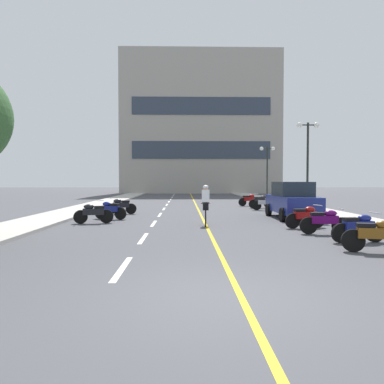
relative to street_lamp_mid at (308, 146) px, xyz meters
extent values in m
plane|color=#47474C|center=(-7.31, 3.67, -4.11)|extent=(140.00, 140.00, 0.00)
cube|color=#B7B2A8|center=(-14.51, 6.67, -4.05)|extent=(2.40, 72.00, 0.12)
cube|color=#B7B2A8|center=(-0.11, 6.67, -4.05)|extent=(2.40, 72.00, 0.12)
cube|color=silver|center=(-9.31, -15.33, -4.11)|extent=(0.14, 2.20, 0.01)
cube|color=silver|center=(-9.31, -11.33, -4.11)|extent=(0.14, 2.20, 0.01)
cube|color=silver|center=(-9.31, -7.33, -4.11)|extent=(0.14, 2.20, 0.01)
cube|color=silver|center=(-9.31, -3.33, -4.11)|extent=(0.14, 2.20, 0.01)
cube|color=silver|center=(-9.31, 0.67, -4.11)|extent=(0.14, 2.20, 0.01)
cube|color=silver|center=(-9.31, 4.67, -4.11)|extent=(0.14, 2.20, 0.01)
cube|color=silver|center=(-9.31, 8.67, -4.11)|extent=(0.14, 2.20, 0.01)
cube|color=silver|center=(-9.31, 12.67, -4.11)|extent=(0.14, 2.20, 0.01)
cube|color=silver|center=(-9.31, 16.67, -4.11)|extent=(0.14, 2.20, 0.01)
cube|color=silver|center=(-9.31, 20.67, -4.11)|extent=(0.14, 2.20, 0.01)
cube|color=silver|center=(-9.31, 24.67, -4.11)|extent=(0.14, 2.20, 0.01)
cube|color=silver|center=(-9.31, 28.67, -4.11)|extent=(0.14, 2.20, 0.01)
cube|color=gold|center=(-7.06, 6.67, -4.11)|extent=(0.12, 66.00, 0.01)
cube|color=#9E998E|center=(-5.53, 30.88, 6.19)|extent=(23.24, 6.43, 20.61)
cube|color=#2D3847|center=(-5.53, 27.62, 2.07)|extent=(19.52, 0.10, 2.47)
cube|color=#2D3847|center=(-5.53, 27.62, 8.25)|extent=(19.52, 0.10, 2.47)
cylinder|color=black|center=(0.00, 0.00, -1.25)|extent=(0.14, 0.14, 5.48)
cylinder|color=black|center=(0.00, 0.00, 1.34)|extent=(1.10, 0.08, 0.08)
sphere|color=white|center=(-0.55, 0.00, 1.34)|extent=(0.36, 0.36, 0.36)
sphere|color=white|center=(0.55, 0.00, 1.34)|extent=(0.36, 0.36, 0.36)
cylinder|color=black|center=(-0.02, 11.13, -1.52)|extent=(0.14, 0.14, 4.95)
cylinder|color=black|center=(-0.02, 11.13, 0.81)|extent=(1.10, 0.08, 0.08)
sphere|color=white|center=(-0.57, 11.13, 0.81)|extent=(0.36, 0.36, 0.36)
sphere|color=white|center=(0.53, 11.13, 0.81)|extent=(0.36, 0.36, 0.36)
cylinder|color=black|center=(-3.46, -3.97, -3.79)|extent=(0.22, 0.64, 0.64)
cylinder|color=black|center=(-1.76, -3.98, -3.79)|extent=(0.22, 0.64, 0.64)
cylinder|color=black|center=(-3.47, -6.77, -3.79)|extent=(0.22, 0.64, 0.64)
cylinder|color=black|center=(-1.77, -6.78, -3.79)|extent=(0.22, 0.64, 0.64)
cube|color=navy|center=(-2.62, -5.38, -3.39)|extent=(1.71, 4.20, 0.80)
cube|color=#1E2833|center=(-2.62, -5.38, -2.64)|extent=(1.57, 2.20, 0.70)
cylinder|color=black|center=(-3.52, -13.68, -3.81)|extent=(0.61, 0.25, 0.60)
cube|color=brown|center=(-2.99, -13.81, -3.59)|extent=(0.94, 0.50, 0.28)
ellipsoid|color=brown|center=(-2.80, -13.86, -3.37)|extent=(0.49, 0.34, 0.22)
cube|color=black|center=(-3.23, -13.75, -3.39)|extent=(0.49, 0.34, 0.10)
cylinder|color=black|center=(-2.16, -12.24, -3.81)|extent=(0.61, 0.16, 0.60)
cylinder|color=black|center=(-3.26, -12.36, -3.81)|extent=(0.61, 0.16, 0.60)
cube|color=navy|center=(-2.71, -12.30, -3.59)|extent=(0.92, 0.37, 0.28)
ellipsoid|color=navy|center=(-2.51, -12.28, -3.37)|extent=(0.46, 0.29, 0.22)
cube|color=black|center=(-2.96, -12.33, -3.39)|extent=(0.46, 0.29, 0.10)
cylinder|color=silver|center=(-2.16, -12.24, -3.21)|extent=(0.09, 0.60, 0.03)
cylinder|color=black|center=(-2.52, -10.66, -3.81)|extent=(0.61, 0.15, 0.60)
cylinder|color=black|center=(-3.62, -10.56, -3.81)|extent=(0.61, 0.15, 0.60)
cube|color=#590C59|center=(-3.07, -10.61, -3.59)|extent=(0.92, 0.36, 0.28)
ellipsoid|color=#590C59|center=(-2.87, -10.63, -3.37)|extent=(0.46, 0.28, 0.22)
cube|color=black|center=(-3.32, -10.59, -3.39)|extent=(0.46, 0.28, 0.10)
cylinder|color=silver|center=(-2.52, -10.66, -3.21)|extent=(0.08, 0.60, 0.03)
cylinder|color=black|center=(-2.66, -8.86, -3.81)|extent=(0.61, 0.23, 0.60)
cylinder|color=black|center=(-3.73, -9.10, -3.81)|extent=(0.61, 0.23, 0.60)
cube|color=maroon|center=(-3.20, -8.98, -3.59)|extent=(0.94, 0.47, 0.28)
ellipsoid|color=maroon|center=(-3.00, -8.94, -3.37)|extent=(0.48, 0.33, 0.22)
cube|color=black|center=(-3.44, -9.04, -3.39)|extent=(0.48, 0.33, 0.10)
cylinder|color=silver|center=(-2.66, -8.86, -3.21)|extent=(0.16, 0.59, 0.03)
cylinder|color=black|center=(-12.49, -7.35, -3.81)|extent=(0.61, 0.19, 0.60)
cylinder|color=black|center=(-11.40, -7.19, -3.81)|extent=(0.61, 0.19, 0.60)
cube|color=black|center=(-11.94, -7.27, -3.59)|extent=(0.93, 0.41, 0.28)
ellipsoid|color=black|center=(-12.14, -7.30, -3.37)|extent=(0.47, 0.30, 0.22)
cube|color=black|center=(-11.69, -7.24, -3.39)|extent=(0.47, 0.30, 0.10)
cylinder|color=silver|center=(-12.49, -7.35, -3.21)|extent=(0.12, 0.60, 0.03)
cylinder|color=black|center=(-12.08, -5.39, -3.81)|extent=(0.60, 0.29, 0.60)
cylinder|color=black|center=(-11.04, -5.76, -3.81)|extent=(0.60, 0.29, 0.60)
cube|color=navy|center=(-11.56, -5.58, -3.59)|extent=(0.94, 0.56, 0.28)
ellipsoid|color=navy|center=(-11.75, -5.51, -3.37)|extent=(0.49, 0.37, 0.22)
cube|color=black|center=(-11.32, -5.66, -3.39)|extent=(0.49, 0.37, 0.10)
cylinder|color=silver|center=(-12.08, -5.39, -3.21)|extent=(0.23, 0.58, 0.03)
cylinder|color=black|center=(-12.04, -3.03, -3.81)|extent=(0.61, 0.16, 0.60)
cylinder|color=black|center=(-10.95, -2.92, -3.81)|extent=(0.61, 0.16, 0.60)
cube|color=black|center=(-11.49, -2.98, -3.59)|extent=(0.92, 0.36, 0.28)
ellipsoid|color=black|center=(-11.69, -2.99, -3.37)|extent=(0.46, 0.28, 0.22)
cube|color=black|center=(-11.24, -2.95, -3.39)|extent=(0.46, 0.28, 0.10)
cylinder|color=silver|center=(-12.04, -3.03, -3.21)|extent=(0.09, 0.60, 0.03)
cylinder|color=black|center=(-2.33, -0.76, -3.81)|extent=(0.60, 0.26, 0.60)
cylinder|color=black|center=(-3.39, -0.46, -3.81)|extent=(0.60, 0.26, 0.60)
cube|color=#B2B2B7|center=(-2.86, -0.61, -3.59)|extent=(0.94, 0.52, 0.28)
ellipsoid|color=#B2B2B7|center=(-2.67, -0.67, -3.37)|extent=(0.49, 0.35, 0.22)
cube|color=black|center=(-3.10, -0.54, -3.39)|extent=(0.49, 0.35, 0.10)
cylinder|color=silver|center=(-2.33, -0.76, -3.21)|extent=(0.20, 0.58, 0.03)
cylinder|color=black|center=(-2.25, 1.23, -3.81)|extent=(0.61, 0.22, 0.60)
cylinder|color=black|center=(-3.33, 1.01, -3.81)|extent=(0.61, 0.22, 0.60)
cube|color=black|center=(-2.79, 1.12, -3.59)|extent=(0.94, 0.45, 0.28)
ellipsoid|color=black|center=(-2.59, 1.16, -3.37)|extent=(0.48, 0.32, 0.22)
cube|color=black|center=(-3.03, 1.07, -3.39)|extent=(0.48, 0.32, 0.10)
cylinder|color=silver|center=(-2.25, 1.23, -3.21)|extent=(0.15, 0.59, 0.03)
cylinder|color=black|center=(-2.65, 3.46, -3.81)|extent=(0.60, 0.27, 0.60)
cylinder|color=black|center=(-3.70, 3.13, -3.81)|extent=(0.60, 0.27, 0.60)
cube|color=maroon|center=(-3.17, 3.29, -3.59)|extent=(0.94, 0.53, 0.28)
ellipsoid|color=maroon|center=(-2.98, 3.35, -3.37)|extent=(0.49, 0.36, 0.22)
cube|color=black|center=(-3.41, 3.22, -3.39)|extent=(0.49, 0.36, 0.10)
cylinder|color=silver|center=(-2.65, 3.46, -3.21)|extent=(0.21, 0.58, 0.03)
torus|color=black|center=(-7.05, -7.44, -3.77)|extent=(0.08, 0.72, 0.72)
torus|color=black|center=(-7.10, -8.49, -3.77)|extent=(0.08, 0.72, 0.72)
cylinder|color=red|center=(-7.08, -7.99, -3.47)|extent=(0.09, 0.95, 0.04)
cube|color=black|center=(-7.08, -8.14, -3.25)|extent=(0.11, 0.20, 0.06)
cylinder|color=red|center=(-7.05, -7.54, -3.22)|extent=(0.42, 0.05, 0.03)
cube|color=black|center=(-7.08, -8.09, -3.32)|extent=(0.26, 0.37, 0.28)
cube|color=white|center=(-7.07, -7.94, -2.92)|extent=(0.34, 0.47, 0.61)
sphere|color=tan|center=(-7.07, -7.81, -2.57)|extent=(0.20, 0.20, 0.20)
ellipsoid|color=white|center=(-7.07, -7.81, -2.50)|extent=(0.24, 0.26, 0.16)
camera|label=1|loc=(-7.99, -22.98, -2.22)|focal=33.52mm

